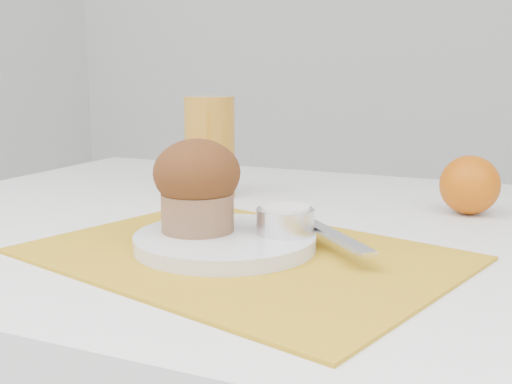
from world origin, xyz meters
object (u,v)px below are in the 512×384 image
at_px(plate, 225,241).
at_px(orange, 470,185).
at_px(muffin, 197,184).
at_px(juice_glass, 210,147).

xyz_separation_m(plate, orange, (0.21, 0.29, 0.03)).
bearing_deg(orange, muffin, -130.61).
bearing_deg(juice_glass, plate, -58.80).
distance_m(plate, muffin, 0.07).
height_order(orange, juice_glass, juice_glass).
height_order(plate, muffin, muffin).
relative_size(plate, orange, 2.46).
bearing_deg(juice_glass, muffin, -64.48).
xyz_separation_m(juice_glass, muffin, (0.12, -0.25, -0.01)).
bearing_deg(plate, orange, 53.49).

